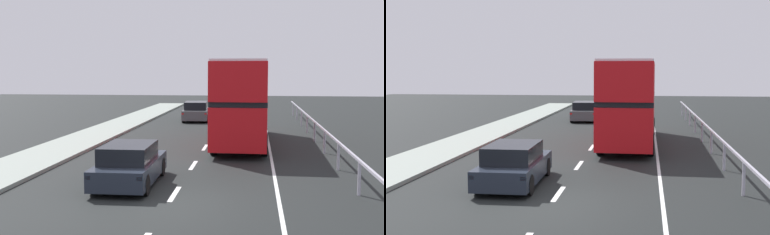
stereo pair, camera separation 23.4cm
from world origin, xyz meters
TOP-DOWN VIEW (x-y plane):
  - ground_plane at (0.00, 0.00)m, footprint 74.71×120.00m
  - lane_paint_markings at (2.03, 8.56)m, footprint 3.28×46.00m
  - bridge_side_railing at (5.58, 9.00)m, footprint 0.10×42.00m
  - double_decker_bus_red at (1.79, 11.63)m, footprint 2.68×10.47m
  - hatchback_car_near at (-1.67, 1.87)m, footprint 1.85×4.29m
  - sedan_car_ahead at (-1.97, 22.96)m, footprint 2.05×4.55m

SIDE VIEW (x-z plane):
  - ground_plane at x=0.00m, z-range -0.10..0.00m
  - lane_paint_markings at x=2.03m, z-range 0.00..0.01m
  - hatchback_car_near at x=-1.67m, z-range -0.03..1.35m
  - sedan_car_ahead at x=-1.97m, z-range -0.03..1.41m
  - bridge_side_railing at x=5.58m, z-range 0.35..1.44m
  - double_decker_bus_red at x=1.79m, z-range 0.15..4.41m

